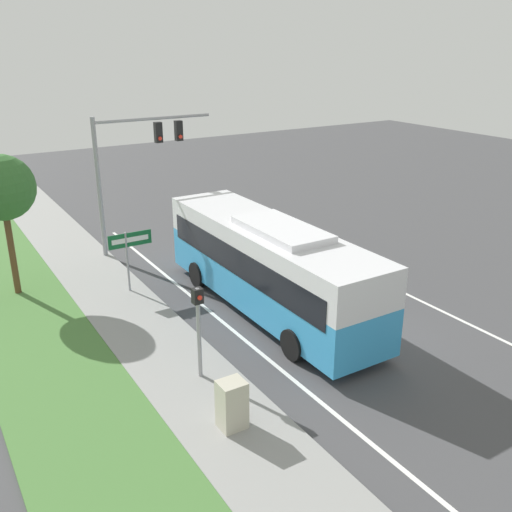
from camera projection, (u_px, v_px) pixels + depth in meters
ground_plane at (365, 335)px, 19.05m from camera, size 80.00×80.00×0.00m
sidewalk at (198, 389)px, 15.98m from camera, size 2.80×80.00×0.12m
grass_verge at (84, 428)px, 14.40m from camera, size 3.60×80.00×0.10m
lane_divider_near at (275, 365)px, 17.28m from camera, size 0.14×30.00×0.01m
lane_divider_far at (439, 310)px, 20.82m from camera, size 0.14×30.00×0.01m
bus at (269, 262)px, 20.17m from camera, size 2.74×10.62×3.44m
signal_gantry at (133, 156)px, 25.13m from camera, size 5.52×0.41×6.25m
pedestrian_signal at (198, 318)px, 15.87m from camera, size 0.28×0.34×2.88m
street_sign at (129, 248)px, 21.61m from camera, size 1.70×0.08×2.50m
utility_cabinet at (232, 405)px, 14.12m from camera, size 0.66×0.58×1.30m
roadside_tree at (2, 188)px, 20.58m from camera, size 2.41×2.41×5.36m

